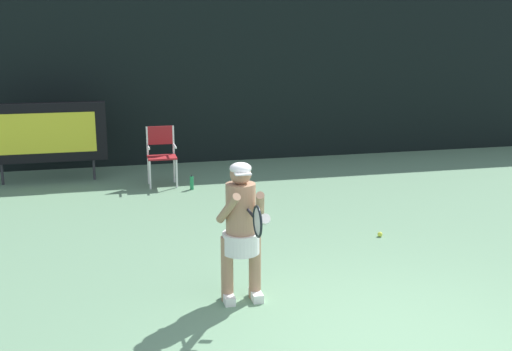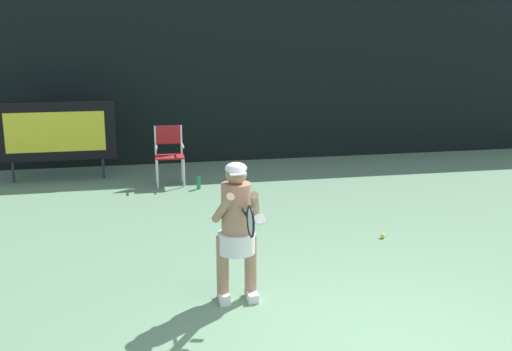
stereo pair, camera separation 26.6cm
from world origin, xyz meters
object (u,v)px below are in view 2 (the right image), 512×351
scoreboard (56,131)px  water_bottle (199,182)px  tennis_player (237,226)px  tennis_racket (250,221)px  umpire_chair (169,151)px  tennis_ball_loose (383,236)px

scoreboard → water_bottle: scoreboard is taller
scoreboard → water_bottle: bearing=-25.2°
scoreboard → tennis_player: size_ratio=1.48×
water_bottle → tennis_racket: size_ratio=0.44×
scoreboard → umpire_chair: 2.20m
tennis_player → tennis_racket: tennis_player is taller
scoreboard → tennis_ball_loose: bearing=-42.9°
water_bottle → scoreboard: bearing=154.8°
tennis_ball_loose → umpire_chair: bearing=126.0°
umpire_chair → scoreboard: bearing=160.8°
water_bottle → tennis_player: tennis_player is taller
water_bottle → tennis_player: size_ratio=0.18×
tennis_racket → tennis_ball_loose: 3.20m
water_bottle → tennis_racket: (-0.08, -5.22, 0.91)m
tennis_ball_loose → scoreboard: bearing=137.1°
scoreboard → tennis_player: scoreboard is taller
water_bottle → tennis_ball_loose: 3.87m
scoreboard → tennis_racket: 6.87m
tennis_player → tennis_racket: 0.56m
scoreboard → water_bottle: size_ratio=8.30×
water_bottle → tennis_ball_loose: bearing=-55.7°
water_bottle → tennis_racket: bearing=-90.9°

